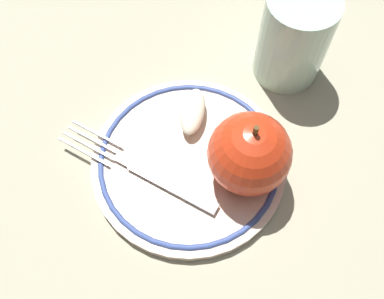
{
  "coord_description": "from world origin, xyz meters",
  "views": [
    {
      "loc": [
        0.19,
        -0.04,
        0.41
      ],
      "look_at": [
        -0.0,
        0.0,
        0.03
      ],
      "focal_mm": 40.0,
      "sensor_mm": 36.0,
      "label": 1
    }
  ],
  "objects_px": {
    "fork": "(142,170)",
    "drinking_glass": "(294,38)",
    "plate": "(192,161)",
    "apple_red_whole": "(249,154)",
    "apple_slice_front": "(193,111)"
  },
  "relations": [
    {
      "from": "drinking_glass",
      "to": "apple_slice_front",
      "type": "bearing_deg",
      "value": -67.8
    },
    {
      "from": "fork",
      "to": "plate",
      "type": "bearing_deg",
      "value": -134.67
    },
    {
      "from": "apple_red_whole",
      "to": "apple_slice_front",
      "type": "height_order",
      "value": "apple_red_whole"
    },
    {
      "from": "apple_slice_front",
      "to": "drinking_glass",
      "type": "xyz_separation_m",
      "value": [
        -0.05,
        0.12,
        0.03
      ]
    },
    {
      "from": "fork",
      "to": "drinking_glass",
      "type": "xyz_separation_m",
      "value": [
        -0.1,
        0.19,
        0.04
      ]
    },
    {
      "from": "apple_red_whole",
      "to": "fork",
      "type": "xyz_separation_m",
      "value": [
        -0.02,
        -0.1,
        -0.04
      ]
    },
    {
      "from": "fork",
      "to": "drinking_glass",
      "type": "height_order",
      "value": "drinking_glass"
    },
    {
      "from": "apple_slice_front",
      "to": "plate",
      "type": "bearing_deg",
      "value": -171.48
    },
    {
      "from": "apple_red_whole",
      "to": "drinking_glass",
      "type": "xyz_separation_m",
      "value": [
        -0.12,
        0.08,
        -0.0
      ]
    },
    {
      "from": "plate",
      "to": "drinking_glass",
      "type": "xyz_separation_m",
      "value": [
        -0.1,
        0.13,
        0.05
      ]
    },
    {
      "from": "apple_red_whole",
      "to": "apple_slice_front",
      "type": "xyz_separation_m",
      "value": [
        -0.07,
        -0.04,
        -0.03
      ]
    },
    {
      "from": "plate",
      "to": "apple_red_whole",
      "type": "xyz_separation_m",
      "value": [
        0.03,
        0.05,
        0.05
      ]
    },
    {
      "from": "plate",
      "to": "apple_red_whole",
      "type": "distance_m",
      "value": 0.07
    },
    {
      "from": "apple_red_whole",
      "to": "plate",
      "type": "bearing_deg",
      "value": -117.09
    },
    {
      "from": "apple_red_whole",
      "to": "drinking_glass",
      "type": "relative_size",
      "value": 0.85
    }
  ]
}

